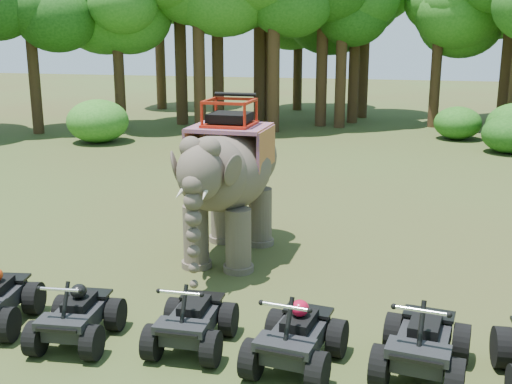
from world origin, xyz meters
TOP-DOWN VIEW (x-y plane):
  - ground at (0.00, 0.00)m, footprint 110.00×110.00m
  - elephant at (-0.95, 2.71)m, footprint 2.04×4.32m
  - atv_1 at (-2.28, -1.83)m, footprint 1.26×1.65m
  - atv_2 at (-0.41, -1.56)m, footprint 1.18×1.60m
  - atv_3 at (1.31, -1.80)m, footprint 1.46×1.85m
  - atv_4 at (3.16, -1.59)m, footprint 1.51×1.91m
  - tree_0 at (0.00, 24.30)m, footprint 5.95×5.95m
  - tree_1 at (4.18, 23.68)m, footprint 5.16×5.16m
  - tree_29 at (-14.52, 17.23)m, footprint 5.23×5.23m
  - tree_30 at (-11.14, 19.34)m, footprint 5.35×5.35m
  - tree_31 at (-7.13, 19.82)m, footprint 6.63×6.63m
  - tree_32 at (-3.52, 20.27)m, footprint 6.65×6.65m
  - tree_33 at (-5.05, 23.92)m, footprint 7.54×7.54m
  - tree_35 at (-4.54, 24.21)m, footprint 6.88×6.88m
  - tree_37 at (-6.77, 21.80)m, footprint 7.03×7.03m
  - tree_38 at (0.39, 26.50)m, footprint 5.57×5.57m
  - tree_40 at (-0.50, 22.44)m, footprint 5.89×5.89m
  - tree_41 at (-12.22, 27.74)m, footprint 7.19×7.19m
  - tree_42 at (-8.75, 21.73)m, footprint 7.35×7.35m
  - tree_43 at (-3.80, 29.09)m, footprint 6.02×6.02m
  - tree_45 at (-1.52, 22.78)m, footprint 6.61×6.61m
  - tree_46 at (7.59, 23.96)m, footprint 7.62×7.62m

SIDE VIEW (x-z plane):
  - ground at x=0.00m, z-range 0.00..0.00m
  - atv_1 at x=-2.28m, z-range 0.00..1.16m
  - atv_2 at x=-0.41m, z-range 0.00..1.18m
  - atv_3 at x=1.31m, z-range 0.00..1.25m
  - atv_4 at x=3.16m, z-range 0.00..1.29m
  - elephant at x=-0.95m, z-range 0.00..3.57m
  - tree_1 at x=4.18m, z-range 0.00..7.37m
  - tree_29 at x=-14.52m, z-range 0.00..7.46m
  - tree_30 at x=-11.14m, z-range 0.00..7.64m
  - tree_38 at x=0.39m, z-range 0.00..7.96m
  - tree_40 at x=-0.50m, z-range 0.00..8.41m
  - tree_0 at x=0.00m, z-range 0.00..8.50m
  - tree_43 at x=-3.80m, z-range 0.00..8.60m
  - tree_45 at x=-1.52m, z-range 0.00..9.44m
  - tree_31 at x=-7.13m, z-range 0.00..9.47m
  - tree_32 at x=-3.52m, z-range 0.00..9.50m
  - tree_35 at x=-4.54m, z-range 0.00..9.83m
  - tree_37 at x=-6.77m, z-range 0.00..10.05m
  - tree_41 at x=-12.22m, z-range 0.00..10.28m
  - tree_42 at x=-8.75m, z-range 0.00..10.50m
  - tree_33 at x=-5.05m, z-range 0.00..10.77m
  - tree_46 at x=7.59m, z-range 0.00..10.89m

